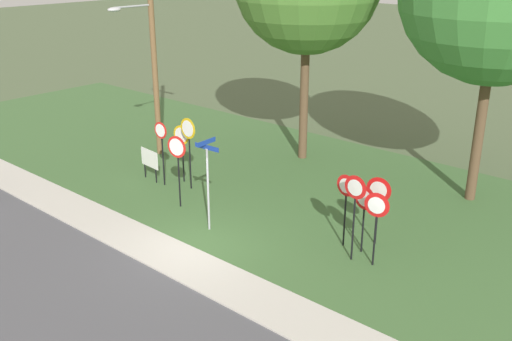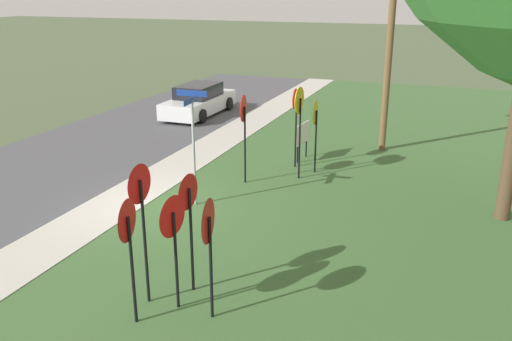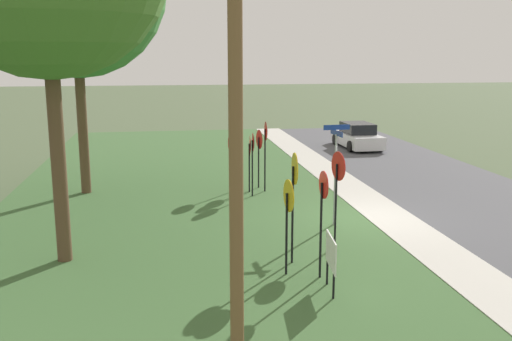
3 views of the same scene
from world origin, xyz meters
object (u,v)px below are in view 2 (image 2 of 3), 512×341
object	(u,v)px
stop_sign_near_left	(299,112)
yield_sign_far_right	(173,226)
yield_sign_near_right	(208,231)
yield_sign_far_left	(140,201)
stop_sign_far_left	(315,120)
parked_hatchback_near	(199,101)
stop_sign_near_right	(295,112)
yield_sign_near_left	(188,206)
street_name_post	(193,138)
yield_sign_center	(128,233)
stop_sign_far_center	(244,119)
notice_board	(302,136)
utility_pole	(388,10)

from	to	relation	value
stop_sign_near_left	yield_sign_far_right	distance (m)	7.51
yield_sign_near_right	yield_sign_far_left	size ratio (longest dim) A/B	0.83
stop_sign_far_left	parked_hatchback_near	size ratio (longest dim) A/B	0.50
stop_sign_near_right	yield_sign_near_left	bearing A→B (deg)	0.78
stop_sign_near_right	stop_sign_near_left	bearing A→B (deg)	20.55
yield_sign_far_left	street_name_post	xyz separation A→B (m)	(-4.56, -1.31, -0.16)
stop_sign_near_right	yield_sign_center	world-z (taller)	stop_sign_near_right
stop_sign_near_left	yield_sign_near_left	world-z (taller)	stop_sign_near_left
stop_sign_near_left	yield_sign_near_left	size ratio (longest dim) A/B	1.19
stop_sign_far_center	yield_sign_near_right	bearing A→B (deg)	7.95
yield_sign_near_right	notice_board	distance (m)	9.51
stop_sign_near_right	yield_sign_center	distance (m)	9.20
stop_sign_far_center	yield_sign_far_left	world-z (taller)	yield_sign_far_left
yield_sign_near_left	yield_sign_far_right	world-z (taller)	yield_sign_near_left
utility_pole	yield_sign_near_left	bearing A→B (deg)	-9.53
stop_sign_near_right	notice_board	size ratio (longest dim) A/B	2.02
yield_sign_near_right	yield_sign_center	xyz separation A→B (m)	(0.60, -1.17, 0.04)
yield_sign_near_right	yield_sign_far_right	bearing A→B (deg)	-104.07
street_name_post	notice_board	world-z (taller)	street_name_post
stop_sign_far_left	yield_sign_far_right	distance (m)	8.24
yield_sign_far_left	notice_board	bearing A→B (deg)	179.52
stop_sign_near_right	yield_sign_far_left	distance (m)	8.57
street_name_post	stop_sign_near_left	bearing A→B (deg)	142.91
yield_sign_far_left	yield_sign_far_right	bearing A→B (deg)	93.29
stop_sign_near_right	yield_sign_far_left	world-z (taller)	yield_sign_far_left
stop_sign_far_left	street_name_post	distance (m)	4.33
stop_sign_far_left	stop_sign_far_center	size ratio (longest dim) A/B	0.88
stop_sign_far_left	yield_sign_near_right	xyz separation A→B (m)	(8.29, 0.36, -0.02)
yield_sign_near_left	parked_hatchback_near	size ratio (longest dim) A/B	0.51
stop_sign_near_left	parked_hatchback_near	world-z (taller)	stop_sign_near_left
stop_sign_near_right	stop_sign_far_center	bearing A→B (deg)	-27.84
stop_sign_far_center	utility_pole	xyz separation A→B (m)	(-4.97, 3.16, 2.88)
yield_sign_far_left	street_name_post	size ratio (longest dim) A/B	0.87
notice_board	utility_pole	bearing A→B (deg)	141.12
utility_pole	notice_board	xyz separation A→B (m)	(2.20, -2.19, -3.96)
parked_hatchback_near	utility_pole	bearing A→B (deg)	71.82
yield_sign_near_right	parked_hatchback_near	bearing A→B (deg)	-161.94
stop_sign_near_right	street_name_post	xyz separation A→B (m)	(4.01, -1.52, 0.01)
yield_sign_near_left	street_name_post	xyz separation A→B (m)	(-3.90, -1.89, 0.09)
yield_sign_near_right	street_name_post	world-z (taller)	street_name_post
yield_sign_near_left	notice_board	size ratio (longest dim) A/B	1.87
utility_pole	notice_board	distance (m)	5.04
yield_sign_far_right	parked_hatchback_near	size ratio (longest dim) A/B	0.47
stop_sign_far_left	yield_sign_center	world-z (taller)	stop_sign_far_left
stop_sign_far_center	yield_sign_near_left	distance (m)	6.10
stop_sign_far_left	parked_hatchback_near	distance (m)	9.44
stop_sign_near_right	yield_sign_far_right	bearing A→B (deg)	0.68
yield_sign_center	utility_pole	bearing A→B (deg)	158.87
stop_sign_far_center	parked_hatchback_near	xyz separation A→B (m)	(-7.81, -5.38, -1.31)
stop_sign_far_left	street_name_post	bearing A→B (deg)	-36.64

